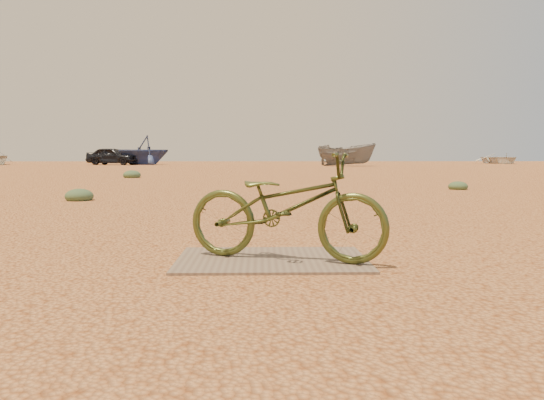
{
  "coord_description": "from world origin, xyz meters",
  "views": [
    {
      "loc": [
        -0.13,
        -4.43,
        0.94
      ],
      "look_at": [
        -0.03,
        0.17,
        0.54
      ],
      "focal_mm": 35.0,
      "sensor_mm": 36.0,
      "label": 1
    }
  ],
  "objects_px": {
    "boat_far_left": "(144,150)",
    "plywood_board": "(272,259)",
    "boat_far_right": "(500,158)",
    "boat_mid_right": "(346,155)",
    "car": "(113,156)",
    "bicycle": "(286,207)"
  },
  "relations": [
    {
      "from": "car",
      "to": "boat_far_right",
      "type": "distance_m",
      "value": 35.17
    },
    {
      "from": "car",
      "to": "boat_mid_right",
      "type": "xyz_separation_m",
      "value": [
        18.77,
        -4.58,
        0.13
      ]
    },
    {
      "from": "boat_far_right",
      "to": "boat_mid_right",
      "type": "bearing_deg",
      "value": -156.39
    },
    {
      "from": "boat_mid_right",
      "to": "boat_far_right",
      "type": "height_order",
      "value": "boat_mid_right"
    },
    {
      "from": "plywood_board",
      "to": "boat_far_right",
      "type": "relative_size",
      "value": 0.35
    },
    {
      "from": "car",
      "to": "boat_far_left",
      "type": "distance_m",
      "value": 2.62
    },
    {
      "from": "plywood_board",
      "to": "bicycle",
      "type": "distance_m",
      "value": 0.49
    },
    {
      "from": "bicycle",
      "to": "boat_far_right",
      "type": "bearing_deg",
      "value": -7.67
    },
    {
      "from": "bicycle",
      "to": "boat_far_left",
      "type": "xyz_separation_m",
      "value": [
        -10.1,
        40.67,
        0.76
      ]
    },
    {
      "from": "plywood_board",
      "to": "car",
      "type": "height_order",
      "value": "car"
    },
    {
      "from": "bicycle",
      "to": "boat_far_left",
      "type": "distance_m",
      "value": 41.91
    },
    {
      "from": "boat_far_left",
      "to": "boat_mid_right",
      "type": "relative_size",
      "value": 1.07
    },
    {
      "from": "plywood_board",
      "to": "car",
      "type": "distance_m",
      "value": 41.73
    },
    {
      "from": "plywood_board",
      "to": "bicycle",
      "type": "height_order",
      "value": "bicycle"
    },
    {
      "from": "bicycle",
      "to": "car",
      "type": "distance_m",
      "value": 41.81
    },
    {
      "from": "bicycle",
      "to": "car",
      "type": "xyz_separation_m",
      "value": [
        -12.54,
        39.89,
        0.24
      ]
    },
    {
      "from": "boat_far_left",
      "to": "plywood_board",
      "type": "bearing_deg",
      "value": -29.11
    },
    {
      "from": "boat_far_left",
      "to": "boat_mid_right",
      "type": "xyz_separation_m",
      "value": [
        16.33,
        -5.36,
        -0.39
      ]
    },
    {
      "from": "car",
      "to": "boat_far_left",
      "type": "relative_size",
      "value": 0.9
    },
    {
      "from": "bicycle",
      "to": "car",
      "type": "relative_size",
      "value": 0.41
    },
    {
      "from": "bicycle",
      "to": "boat_mid_right",
      "type": "xyz_separation_m",
      "value": [
        6.23,
        35.31,
        0.37
      ]
    },
    {
      "from": "boat_far_left",
      "to": "boat_far_right",
      "type": "xyz_separation_m",
      "value": [
        32.38,
        4.16,
        -0.75
      ]
    }
  ]
}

